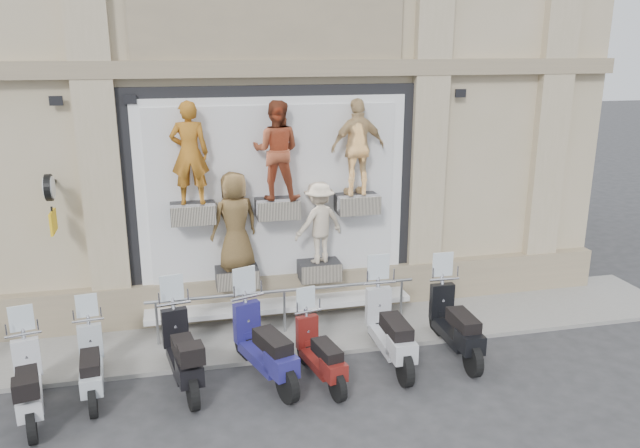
# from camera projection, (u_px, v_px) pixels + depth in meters

# --- Properties ---
(ground) EXTENTS (90.00, 90.00, 0.00)m
(ground) POSITION_uv_depth(u_px,v_px,m) (307.00, 390.00, 9.86)
(ground) COLOR #2D2D30
(ground) RESTS_ON ground
(sidewalk) EXTENTS (16.00, 2.20, 0.08)m
(sidewalk) POSITION_uv_depth(u_px,v_px,m) (284.00, 331.00, 11.81)
(sidewalk) COLOR gray
(sidewalk) RESTS_ON ground
(building) EXTENTS (14.00, 8.60, 12.00)m
(building) POSITION_uv_depth(u_px,v_px,m) (244.00, 12.00, 14.74)
(building) COLOR tan
(building) RESTS_ON ground
(shop_vitrine) EXTENTS (5.60, 0.93, 4.30)m
(shop_vitrine) POSITION_uv_depth(u_px,v_px,m) (278.00, 199.00, 11.74)
(shop_vitrine) COLOR black
(shop_vitrine) RESTS_ON ground
(guard_rail) EXTENTS (5.06, 0.10, 0.93)m
(guard_rail) POSITION_uv_depth(u_px,v_px,m) (285.00, 312.00, 11.60)
(guard_rail) COLOR #9EA0A5
(guard_rail) RESTS_ON ground
(clock_sign_bracket) EXTENTS (0.10, 0.80, 1.02)m
(clock_sign_bracket) POSITION_uv_depth(u_px,v_px,m) (50.00, 196.00, 10.53)
(clock_sign_bracket) COLOR black
(clock_sign_bracket) RESTS_ON ground
(scooter_b) EXTENTS (0.91, 1.94, 1.52)m
(scooter_b) POSITION_uv_depth(u_px,v_px,m) (26.00, 370.00, 8.96)
(scooter_b) COLOR #B8BABF
(scooter_b) RESTS_ON ground
(scooter_c) EXTENTS (0.70, 1.83, 1.45)m
(scooter_c) POSITION_uv_depth(u_px,v_px,m) (90.00, 352.00, 9.56)
(scooter_c) COLOR #A2AAB0
(scooter_c) RESTS_ON ground
(scooter_d) EXTENTS (0.90, 2.10, 1.65)m
(scooter_d) POSITION_uv_depth(u_px,v_px,m) (181.00, 338.00, 9.79)
(scooter_d) COLOR black
(scooter_d) RESTS_ON ground
(scooter_e) EXTENTS (1.25, 2.21, 1.73)m
(scooter_e) POSITION_uv_depth(u_px,v_px,m) (264.00, 331.00, 9.94)
(scooter_e) COLOR navy
(scooter_e) RESTS_ON ground
(scooter_f) EXTENTS (0.84, 1.82, 1.42)m
(scooter_f) POSITION_uv_depth(u_px,v_px,m) (320.00, 341.00, 9.94)
(scooter_f) COLOR #601410
(scooter_f) RESTS_ON ground
(scooter_g) EXTENTS (0.64, 2.13, 1.73)m
(scooter_g) POSITION_uv_depth(u_px,v_px,m) (390.00, 316.00, 10.49)
(scooter_g) COLOR #A6A8AD
(scooter_g) RESTS_ON ground
(scooter_h) EXTENTS (0.65, 2.07, 1.67)m
(scooter_h) POSITION_uv_depth(u_px,v_px,m) (456.00, 311.00, 10.77)
(scooter_h) COLOR black
(scooter_h) RESTS_ON ground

